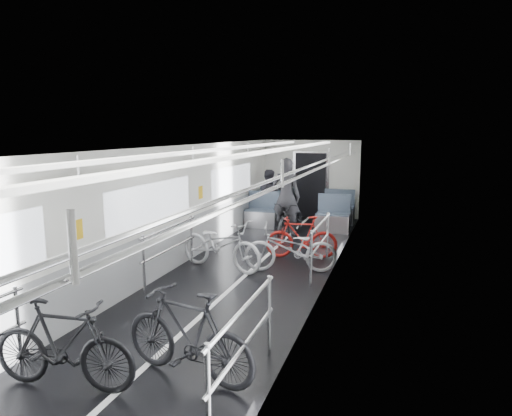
{
  "coord_description": "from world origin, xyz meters",
  "views": [
    {
      "loc": [
        2.7,
        -7.03,
        2.68
      ],
      "look_at": [
        0.0,
        1.39,
        1.18
      ],
      "focal_mm": 32.0,
      "sensor_mm": 36.0,
      "label": 1
    }
  ],
  "objects_px": {
    "bike_left_mid": "(63,345)",
    "person_standing": "(286,197)",
    "bike_left_far": "(221,244)",
    "bike_right_mid": "(290,248)",
    "bike_right_near": "(188,334)",
    "bike_aisle": "(291,219)",
    "person_seated": "(268,196)",
    "bike_right_far": "(302,237)"
  },
  "relations": [
    {
      "from": "bike_left_far",
      "to": "bike_right_mid",
      "type": "bearing_deg",
      "value": -64.13
    },
    {
      "from": "person_seated",
      "to": "bike_aisle",
      "type": "bearing_deg",
      "value": 114.75
    },
    {
      "from": "bike_aisle",
      "to": "bike_right_mid",
      "type": "bearing_deg",
      "value": -71.54
    },
    {
      "from": "bike_aisle",
      "to": "person_seated",
      "type": "relative_size",
      "value": 1.1
    },
    {
      "from": "bike_left_far",
      "to": "person_seated",
      "type": "relative_size",
      "value": 1.21
    },
    {
      "from": "bike_left_far",
      "to": "person_standing",
      "type": "distance_m",
      "value": 3.37
    },
    {
      "from": "bike_aisle",
      "to": "person_seated",
      "type": "xyz_separation_m",
      "value": [
        -1.1,
        1.65,
        0.33
      ]
    },
    {
      "from": "bike_right_near",
      "to": "person_standing",
      "type": "bearing_deg",
      "value": -162.84
    },
    {
      "from": "person_standing",
      "to": "bike_left_far",
      "type": "bearing_deg",
      "value": 85.24
    },
    {
      "from": "bike_left_mid",
      "to": "bike_right_far",
      "type": "bearing_deg",
      "value": -18.7
    },
    {
      "from": "bike_left_mid",
      "to": "bike_right_far",
      "type": "height_order",
      "value": "bike_left_mid"
    },
    {
      "from": "person_standing",
      "to": "bike_aisle",
      "type": "bearing_deg",
      "value": 152.03
    },
    {
      "from": "bike_right_far",
      "to": "person_seated",
      "type": "xyz_separation_m",
      "value": [
        -1.79,
        3.59,
        0.32
      ]
    },
    {
      "from": "bike_aisle",
      "to": "bike_left_mid",
      "type": "bearing_deg",
      "value": -89.34
    },
    {
      "from": "bike_left_mid",
      "to": "bike_right_mid",
      "type": "distance_m",
      "value": 4.84
    },
    {
      "from": "bike_right_near",
      "to": "bike_right_mid",
      "type": "bearing_deg",
      "value": -170.69
    },
    {
      "from": "bike_right_far",
      "to": "bike_left_mid",
      "type": "bearing_deg",
      "value": -25.68
    },
    {
      "from": "bike_right_far",
      "to": "person_seated",
      "type": "height_order",
      "value": "person_seated"
    },
    {
      "from": "bike_left_far",
      "to": "bike_right_far",
      "type": "distance_m",
      "value": 1.83
    },
    {
      "from": "bike_right_mid",
      "to": "bike_aisle",
      "type": "height_order",
      "value": "bike_right_mid"
    },
    {
      "from": "bike_left_mid",
      "to": "person_standing",
      "type": "distance_m",
      "value": 7.74
    },
    {
      "from": "bike_right_near",
      "to": "bike_right_far",
      "type": "height_order",
      "value": "bike_right_near"
    },
    {
      "from": "bike_right_near",
      "to": "person_seated",
      "type": "relative_size",
      "value": 1.09
    },
    {
      "from": "bike_aisle",
      "to": "person_seated",
      "type": "distance_m",
      "value": 2.01
    },
    {
      "from": "bike_right_near",
      "to": "person_standing",
      "type": "xyz_separation_m",
      "value": [
        -0.69,
        7.12,
        0.49
      ]
    },
    {
      "from": "bike_right_near",
      "to": "bike_right_mid",
      "type": "height_order",
      "value": "bike_right_near"
    },
    {
      "from": "bike_left_far",
      "to": "bike_right_mid",
      "type": "xyz_separation_m",
      "value": [
        1.34,
        0.24,
        -0.03
      ]
    },
    {
      "from": "bike_right_far",
      "to": "person_seated",
      "type": "relative_size",
      "value": 0.97
    },
    {
      "from": "bike_left_far",
      "to": "bike_right_near",
      "type": "bearing_deg",
      "value": -147.22
    },
    {
      "from": "bike_right_mid",
      "to": "person_seated",
      "type": "distance_m",
      "value": 4.95
    },
    {
      "from": "bike_right_mid",
      "to": "bike_aisle",
      "type": "xyz_separation_m",
      "value": [
        -0.69,
        2.95,
        -0.01
      ]
    },
    {
      "from": "bike_left_mid",
      "to": "person_seated",
      "type": "distance_m",
      "value": 9.28
    },
    {
      "from": "bike_right_mid",
      "to": "bike_right_far",
      "type": "height_order",
      "value": "bike_right_mid"
    },
    {
      "from": "bike_left_mid",
      "to": "bike_aisle",
      "type": "relative_size",
      "value": 0.95
    },
    {
      "from": "bike_left_mid",
      "to": "bike_right_mid",
      "type": "height_order",
      "value": "bike_left_mid"
    },
    {
      "from": "bike_right_mid",
      "to": "bike_right_near",
      "type": "bearing_deg",
      "value": -16.45
    },
    {
      "from": "person_standing",
      "to": "person_seated",
      "type": "height_order",
      "value": "person_standing"
    },
    {
      "from": "bike_left_far",
      "to": "bike_right_near",
      "type": "relative_size",
      "value": 1.11
    },
    {
      "from": "bike_right_near",
      "to": "bike_aisle",
      "type": "xyz_separation_m",
      "value": [
        -0.53,
        7.02,
        -0.06
      ]
    },
    {
      "from": "bike_right_far",
      "to": "person_standing",
      "type": "bearing_deg",
      "value": -170.01
    },
    {
      "from": "bike_right_near",
      "to": "person_standing",
      "type": "relative_size",
      "value": 0.84
    },
    {
      "from": "bike_right_mid",
      "to": "person_seated",
      "type": "bearing_deg",
      "value": -172.83
    }
  ]
}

